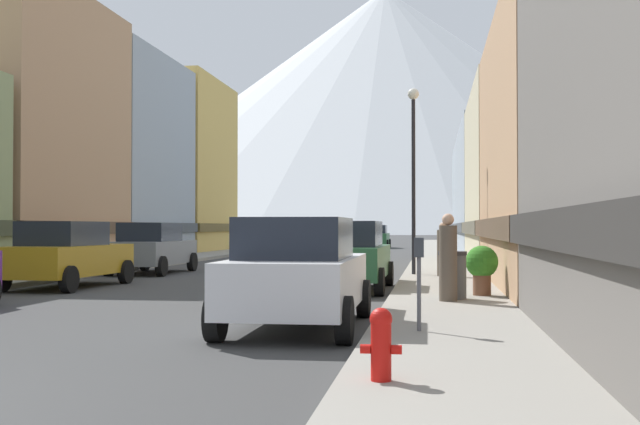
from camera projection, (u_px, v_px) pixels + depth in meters
sidewalk_left at (203, 256)px, 41.65m from camera, size 2.50×100.00×0.15m
sidewalk_right at (439, 257)px, 39.85m from camera, size 2.50×100.00×0.15m
storefront_left_3 at (77, 161)px, 40.53m from camera, size 10.10×9.43×10.44m
storefront_left_4 at (161, 170)px, 50.09m from camera, size 8.08×9.29×11.00m
storefront_right_2 at (578, 182)px, 31.65m from camera, size 8.92×12.01×7.18m
storefront_right_3 at (541, 192)px, 43.67m from camera, size 9.20×11.71×7.46m
storefront_right_4 at (514, 200)px, 55.29m from camera, size 8.60×11.53×7.40m
car_left_1 at (67, 254)px, 20.91m from camera, size 2.20×4.46×1.78m
car_left_2 at (152, 248)px, 27.25m from camera, size 2.06×4.40×1.78m
car_right_0 at (298, 273)px, 12.48m from camera, size 2.09×4.41×1.78m
car_right_1 at (349, 255)px, 20.02m from camera, size 2.11×4.42×1.78m
car_driving_0 at (376, 236)px, 60.24m from camera, size 2.06×4.40×1.78m
car_driving_1 at (298, 240)px, 43.90m from camera, size 2.06×4.40×1.78m
fire_hydrant_near at (381, 342)px, 7.50m from camera, size 0.40×0.22×0.70m
parking_meter_near at (419, 270)px, 11.11m from camera, size 0.14×0.10×1.33m
trash_bin_right at (453, 275)px, 16.06m from camera, size 0.59×0.59×0.98m
potted_plant_1 at (482, 266)px, 16.88m from camera, size 0.71×0.71×1.08m
pedestrian_0 at (443, 251)px, 23.46m from camera, size 0.36×0.36×1.62m
pedestrian_1 at (448, 260)px, 15.58m from camera, size 0.36×0.36×1.75m
streetlamp_right at (413, 152)px, 24.49m from camera, size 0.36×0.36×5.86m
mountain_backdrop at (385, 110)px, 265.59m from camera, size 217.67×217.67×83.13m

